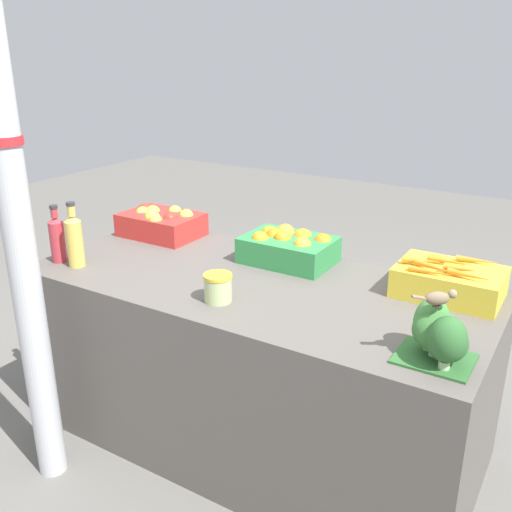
{
  "coord_description": "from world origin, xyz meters",
  "views": [
    {
      "loc": [
        1.09,
        -1.78,
        1.61
      ],
      "look_at": [
        0.0,
        0.0,
        0.84
      ],
      "focal_mm": 40.0,
      "sensor_mm": 36.0,
      "label": 1
    }
  ],
  "objects_px": {
    "juice_bottle_golden": "(74,240)",
    "carrot_crate": "(449,281)",
    "support_pole": "(10,176)",
    "broccoli_pile": "(440,334)",
    "juice_bottle_ruby": "(57,238)",
    "pickle_jar": "(218,288)",
    "sparrow_bird": "(439,298)",
    "orange_crate": "(288,246)",
    "apple_crate": "(161,223)"
  },
  "relations": [
    {
      "from": "juice_bottle_golden",
      "to": "carrot_crate",
      "type": "bearing_deg",
      "value": 19.69
    },
    {
      "from": "support_pole",
      "to": "broccoli_pile",
      "type": "bearing_deg",
      "value": 14.75
    },
    {
      "from": "broccoli_pile",
      "to": "juice_bottle_ruby",
      "type": "relative_size",
      "value": 0.88
    },
    {
      "from": "broccoli_pile",
      "to": "pickle_jar",
      "type": "bearing_deg",
      "value": 179.41
    },
    {
      "from": "broccoli_pile",
      "to": "juice_bottle_golden",
      "type": "height_order",
      "value": "juice_bottle_golden"
    },
    {
      "from": "juice_bottle_ruby",
      "to": "sparrow_bird",
      "type": "distance_m",
      "value": 1.6
    },
    {
      "from": "juice_bottle_ruby",
      "to": "juice_bottle_golden",
      "type": "height_order",
      "value": "juice_bottle_golden"
    },
    {
      "from": "juice_bottle_ruby",
      "to": "sparrow_bird",
      "type": "relative_size",
      "value": 2.13
    },
    {
      "from": "orange_crate",
      "to": "broccoli_pile",
      "type": "bearing_deg",
      "value": -32.97
    },
    {
      "from": "support_pole",
      "to": "apple_crate",
      "type": "xyz_separation_m",
      "value": [
        -0.1,
        0.85,
        -0.4
      ]
    },
    {
      "from": "pickle_jar",
      "to": "orange_crate",
      "type": "bearing_deg",
      "value": 87.38
    },
    {
      "from": "carrot_crate",
      "to": "sparrow_bird",
      "type": "bearing_deg",
      "value": -80.99
    },
    {
      "from": "juice_bottle_golden",
      "to": "juice_bottle_ruby",
      "type": "bearing_deg",
      "value": 180.0
    },
    {
      "from": "apple_crate",
      "to": "pickle_jar",
      "type": "relative_size",
      "value": 3.57
    },
    {
      "from": "carrot_crate",
      "to": "pickle_jar",
      "type": "relative_size",
      "value": 3.57
    },
    {
      "from": "sparrow_bird",
      "to": "apple_crate",
      "type": "bearing_deg",
      "value": 125.29
    },
    {
      "from": "apple_crate",
      "to": "carrot_crate",
      "type": "relative_size",
      "value": 1.0
    },
    {
      "from": "apple_crate",
      "to": "sparrow_bird",
      "type": "xyz_separation_m",
      "value": [
        1.46,
        -0.5,
        0.14
      ]
    },
    {
      "from": "carrot_crate",
      "to": "sparrow_bird",
      "type": "height_order",
      "value": "sparrow_bird"
    },
    {
      "from": "orange_crate",
      "to": "sparrow_bird",
      "type": "distance_m",
      "value": 0.92
    },
    {
      "from": "pickle_jar",
      "to": "juice_bottle_golden",
      "type": "bearing_deg",
      "value": -178.25
    },
    {
      "from": "orange_crate",
      "to": "carrot_crate",
      "type": "distance_m",
      "value": 0.68
    },
    {
      "from": "broccoli_pile",
      "to": "juice_bottle_golden",
      "type": "bearing_deg",
      "value": -179.48
    },
    {
      "from": "sparrow_bird",
      "to": "support_pole",
      "type": "bearing_deg",
      "value": 158.75
    },
    {
      "from": "apple_crate",
      "to": "broccoli_pile",
      "type": "xyz_separation_m",
      "value": [
        1.47,
        -0.49,
        0.02
      ]
    },
    {
      "from": "support_pole",
      "to": "apple_crate",
      "type": "bearing_deg",
      "value": 96.63
    },
    {
      "from": "carrot_crate",
      "to": "juice_bottle_golden",
      "type": "distance_m",
      "value": 1.5
    },
    {
      "from": "pickle_jar",
      "to": "sparrow_bird",
      "type": "height_order",
      "value": "sparrow_bird"
    },
    {
      "from": "support_pole",
      "to": "broccoli_pile",
      "type": "xyz_separation_m",
      "value": [
        1.37,
        0.36,
        -0.38
      ]
    },
    {
      "from": "broccoli_pile",
      "to": "juice_bottle_ruby",
      "type": "bearing_deg",
      "value": -179.52
    },
    {
      "from": "orange_crate",
      "to": "pickle_jar",
      "type": "distance_m",
      "value": 0.49
    },
    {
      "from": "broccoli_pile",
      "to": "pickle_jar",
      "type": "distance_m",
      "value": 0.79
    },
    {
      "from": "apple_crate",
      "to": "pickle_jar",
      "type": "bearing_deg",
      "value": -35.51
    },
    {
      "from": "support_pole",
      "to": "orange_crate",
      "type": "bearing_deg",
      "value": 55.0
    },
    {
      "from": "orange_crate",
      "to": "juice_bottle_ruby",
      "type": "relative_size",
      "value": 1.51
    },
    {
      "from": "orange_crate",
      "to": "pickle_jar",
      "type": "relative_size",
      "value": 3.57
    },
    {
      "from": "orange_crate",
      "to": "sparrow_bird",
      "type": "bearing_deg",
      "value": -34.03
    },
    {
      "from": "orange_crate",
      "to": "juice_bottle_golden",
      "type": "height_order",
      "value": "juice_bottle_golden"
    },
    {
      "from": "orange_crate",
      "to": "broccoli_pile",
      "type": "height_order",
      "value": "broccoli_pile"
    },
    {
      "from": "orange_crate",
      "to": "juice_bottle_ruby",
      "type": "xyz_separation_m",
      "value": [
        -0.84,
        -0.51,
        0.04
      ]
    },
    {
      "from": "juice_bottle_golden",
      "to": "broccoli_pile",
      "type": "bearing_deg",
      "value": 0.52
    },
    {
      "from": "sparrow_bird",
      "to": "juice_bottle_golden",
      "type": "bearing_deg",
      "value": 144.42
    },
    {
      "from": "pickle_jar",
      "to": "carrot_crate",
      "type": "bearing_deg",
      "value": 34.61
    },
    {
      "from": "juice_bottle_golden",
      "to": "pickle_jar",
      "type": "distance_m",
      "value": 0.71
    },
    {
      "from": "carrot_crate",
      "to": "juice_bottle_ruby",
      "type": "xyz_separation_m",
      "value": [
        -1.52,
        -0.5,
        0.05
      ]
    },
    {
      "from": "orange_crate",
      "to": "juice_bottle_golden",
      "type": "relative_size",
      "value": 1.35
    },
    {
      "from": "support_pole",
      "to": "pickle_jar",
      "type": "distance_m",
      "value": 0.8
    },
    {
      "from": "broccoli_pile",
      "to": "pickle_jar",
      "type": "height_order",
      "value": "broccoli_pile"
    },
    {
      "from": "juice_bottle_ruby",
      "to": "pickle_jar",
      "type": "distance_m",
      "value": 0.82
    },
    {
      "from": "apple_crate",
      "to": "orange_crate",
      "type": "distance_m",
      "value": 0.7
    }
  ]
}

